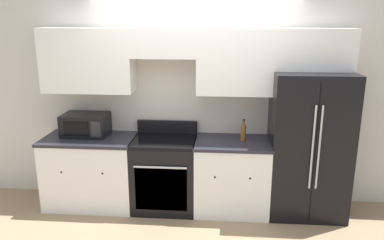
# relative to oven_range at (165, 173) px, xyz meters

# --- Properties ---
(ground_plane) EXTENTS (12.00, 12.00, 0.00)m
(ground_plane) POSITION_rel_oven_range_xyz_m (0.34, -0.31, -0.45)
(ground_plane) COLOR #937A5B
(wall_back) EXTENTS (8.00, 0.39, 2.60)m
(wall_back) POSITION_rel_oven_range_xyz_m (0.35, 0.27, 1.06)
(wall_back) COLOR beige
(wall_back) RESTS_ON ground_plane
(lower_cabinets_left) EXTENTS (1.12, 0.64, 0.88)m
(lower_cabinets_left) POSITION_rel_oven_range_xyz_m (-0.93, -0.00, -0.00)
(lower_cabinets_left) COLOR white
(lower_cabinets_left) RESTS_ON ground_plane
(lower_cabinets_right) EXTENTS (0.90, 0.64, 0.88)m
(lower_cabinets_right) POSITION_rel_oven_range_xyz_m (0.82, -0.00, -0.00)
(lower_cabinets_right) COLOR white
(lower_cabinets_right) RESTS_ON ground_plane
(oven_range) EXTENTS (0.76, 0.65, 1.04)m
(oven_range) POSITION_rel_oven_range_xyz_m (0.00, 0.00, 0.00)
(oven_range) COLOR black
(oven_range) RESTS_ON ground_plane
(refrigerator) EXTENTS (0.89, 0.78, 1.71)m
(refrigerator) POSITION_rel_oven_range_xyz_m (1.70, 0.06, 0.41)
(refrigerator) COLOR black
(refrigerator) RESTS_ON ground_plane
(microwave) EXTENTS (0.55, 0.38, 0.27)m
(microwave) POSITION_rel_oven_range_xyz_m (-0.99, 0.09, 0.57)
(microwave) COLOR black
(microwave) RESTS_ON lower_cabinets_left
(bottle) EXTENTS (0.07, 0.07, 0.26)m
(bottle) POSITION_rel_oven_range_xyz_m (0.94, 0.05, 0.54)
(bottle) COLOR brown
(bottle) RESTS_ON lower_cabinets_right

